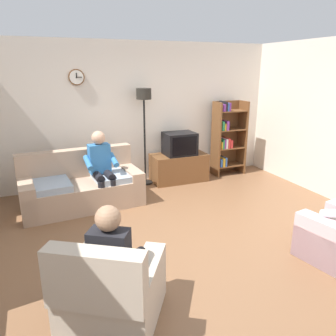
% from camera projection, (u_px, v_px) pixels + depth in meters
% --- Properties ---
extents(ground_plane, '(12.00, 12.00, 0.00)m').
position_uv_depth(ground_plane, '(196.00, 237.00, 4.48)').
color(ground_plane, brown).
extents(back_wall_assembly, '(6.20, 0.17, 2.70)m').
position_uv_depth(back_wall_assembly, '(137.00, 114.00, 6.45)').
color(back_wall_assembly, silver).
rests_on(back_wall_assembly, ground_plane).
extents(couch, '(1.97, 1.03, 0.90)m').
position_uv_depth(couch, '(82.00, 188.00, 5.43)').
color(couch, tan).
rests_on(couch, ground_plane).
extents(tv_stand, '(1.10, 0.56, 0.56)m').
position_uv_depth(tv_stand, '(179.00, 167.00, 6.66)').
color(tv_stand, brown).
rests_on(tv_stand, ground_plane).
extents(tv, '(0.60, 0.49, 0.44)m').
position_uv_depth(tv, '(180.00, 144.00, 6.49)').
color(tv, black).
rests_on(tv, tv_stand).
extents(bookshelf, '(0.68, 0.36, 1.56)m').
position_uv_depth(bookshelf, '(227.00, 137.00, 6.97)').
color(bookshelf, brown).
rests_on(bookshelf, ground_plane).
extents(floor_lamp, '(0.28, 0.28, 1.85)m').
position_uv_depth(floor_lamp, '(144.00, 110.00, 6.16)').
color(floor_lamp, black).
rests_on(floor_lamp, ground_plane).
extents(armchair_near_window, '(1.15, 1.17, 0.90)m').
position_uv_depth(armchair_near_window, '(112.00, 292.00, 2.93)').
color(armchair_near_window, '#BCAD99').
rests_on(armchair_near_window, ground_plane).
extents(person_on_couch, '(0.54, 0.56, 1.24)m').
position_uv_depth(person_on_couch, '(101.00, 165.00, 5.34)').
color(person_on_couch, '#3372B2').
rests_on(person_on_couch, ground_plane).
extents(person_in_left_armchair, '(0.61, 0.64, 1.12)m').
position_uv_depth(person_in_left_armchair, '(114.00, 256.00, 2.92)').
color(person_in_left_armchair, black).
rests_on(person_in_left_armchair, ground_plane).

